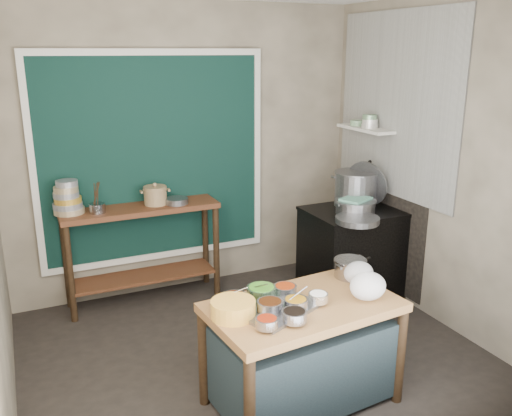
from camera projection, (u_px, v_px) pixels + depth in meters
name	position (u px, v px, depth m)	size (l,w,h in m)	color
floor	(250.00, 352.00, 4.40)	(3.50, 3.00, 0.02)	black
back_wall	(188.00, 150.00, 5.32)	(3.50, 0.02, 2.80)	gray
right_wall	(435.00, 163.00, 4.71)	(0.02, 3.00, 2.80)	gray
curtain_panel	(154.00, 159.00, 5.16)	(2.10, 0.02, 1.90)	black
curtain_frame	(154.00, 159.00, 5.15)	(2.22, 0.03, 2.02)	beige
tile_panel	(395.00, 105.00, 5.05)	(0.02, 1.70, 1.70)	#B2B2AA
soot_patch	(381.00, 220.00, 5.46)	(0.01, 1.30, 1.30)	black
wall_shelf	(366.00, 129.00, 5.34)	(0.22, 0.70, 0.03)	beige
prep_table	(302.00, 354.00, 3.66)	(1.25, 0.72, 0.75)	brown
back_counter	(143.00, 254.00, 5.16)	(1.45, 0.40, 0.95)	#512A17
stove_block	(353.00, 254.00, 5.30)	(0.90, 0.68, 0.85)	black
stove_top	(356.00, 211.00, 5.17)	(0.92, 0.69, 0.03)	black
condiment_tray	(277.00, 309.00, 3.45)	(0.51, 0.37, 0.02)	gray
condiment_bowls	(274.00, 302.00, 3.45)	(0.66, 0.54, 0.08)	gray
yellow_basin	(233.00, 309.00, 3.36)	(0.28, 0.28, 0.11)	#D58C3F
saucepan	(350.00, 268.00, 3.95)	(0.25, 0.25, 0.13)	gray
plastic_bag_a	(368.00, 286.00, 3.58)	(0.25, 0.21, 0.19)	white
plastic_bag_b	(359.00, 273.00, 3.83)	(0.22, 0.18, 0.16)	white
bowl_stack	(67.00, 199.00, 4.77)	(0.27, 0.27, 0.30)	tan
utensil_cup	(97.00, 208.00, 4.82)	(0.14, 0.14, 0.09)	gray
ceramic_crock	(155.00, 196.00, 5.08)	(0.23, 0.23, 0.15)	olive
wide_bowl	(177.00, 201.00, 5.11)	(0.22, 0.22, 0.05)	gray
stock_pot	(356.00, 189.00, 5.26)	(0.43, 0.43, 0.34)	gray
pot_lid	(367.00, 183.00, 5.26)	(0.45, 0.45, 0.02)	gray
steamer	(355.00, 207.00, 5.04)	(0.39, 0.39, 0.13)	gray
green_cloth	(356.00, 199.00, 5.02)	(0.27, 0.21, 0.02)	#5CA17C
shallow_pan	(357.00, 220.00, 4.78)	(0.39, 0.39, 0.05)	gray
shelf_bowl_stack	(370.00, 122.00, 5.27)	(0.16, 0.16, 0.13)	silver
shelf_bowl_green	(357.00, 123.00, 5.45)	(0.14, 0.14, 0.05)	gray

